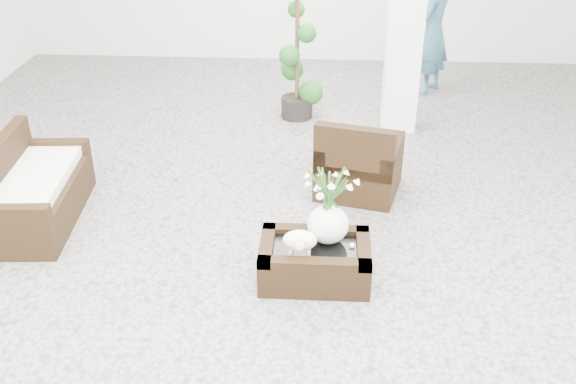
# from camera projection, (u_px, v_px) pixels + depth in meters

# --- Properties ---
(ground) EXTENTS (11.00, 11.00, 0.00)m
(ground) POSITION_uv_depth(u_px,v_px,m) (289.00, 247.00, 5.99)
(ground) COLOR gray
(ground) RESTS_ON ground
(coffee_table) EXTENTS (0.90, 0.60, 0.31)m
(coffee_table) POSITION_uv_depth(u_px,v_px,m) (315.00, 263.00, 5.51)
(coffee_table) COLOR black
(coffee_table) RESTS_ON ground
(sheep_figurine) EXTENTS (0.28, 0.23, 0.21)m
(sheep_figurine) POSITION_uv_depth(u_px,v_px,m) (300.00, 242.00, 5.30)
(sheep_figurine) COLOR white
(sheep_figurine) RESTS_ON coffee_table
(planter_narcissus) EXTENTS (0.44, 0.44, 0.80)m
(planter_narcissus) POSITION_uv_depth(u_px,v_px,m) (329.00, 198.00, 5.32)
(planter_narcissus) COLOR white
(planter_narcissus) RESTS_ON coffee_table
(tealight) EXTENTS (0.04, 0.04, 0.03)m
(tealight) POSITION_uv_depth(u_px,v_px,m) (352.00, 245.00, 5.43)
(tealight) COLOR white
(tealight) RESTS_ON coffee_table
(armchair) EXTENTS (0.94, 0.92, 0.83)m
(armchair) POSITION_uv_depth(u_px,v_px,m) (360.00, 154.00, 6.72)
(armchair) COLOR black
(armchair) RESTS_ON ground
(loveseat) EXTENTS (0.81, 1.50, 0.78)m
(loveseat) POSITION_uv_depth(u_px,v_px,m) (35.00, 183.00, 6.23)
(loveseat) COLOR black
(loveseat) RESTS_ON ground
(topiary) EXTENTS (0.45, 0.45, 1.67)m
(topiary) POSITION_uv_depth(u_px,v_px,m) (297.00, 54.00, 8.27)
(topiary) COLOR #194717
(topiary) RESTS_ON ground
(shopper) EXTENTS (0.67, 0.74, 1.70)m
(shopper) POSITION_uv_depth(u_px,v_px,m) (433.00, 32.00, 9.10)
(shopper) COLOR #305B6A
(shopper) RESTS_ON ground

